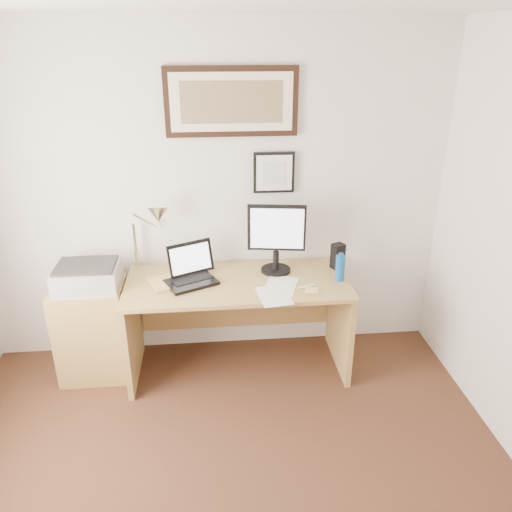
{
  "coord_description": "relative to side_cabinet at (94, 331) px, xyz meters",
  "views": [
    {
      "loc": [
        -0.02,
        -1.57,
        2.37
      ],
      "look_at": [
        0.27,
        1.43,
        1.03
      ],
      "focal_mm": 35.0,
      "sensor_mm": 36.0,
      "label": 1
    }
  ],
  "objects": [
    {
      "name": "bottle_cap",
      "position": [
        1.8,
        -0.1,
        0.58
      ],
      "size": [
        0.03,
        0.03,
        0.02
      ],
      "primitive_type": "cylinder",
      "color": "#0C53A3",
      "rests_on": "water_bottle"
    },
    {
      "name": "lcd_monitor",
      "position": [
        1.37,
        0.08,
        0.68
      ],
      "size": [
        0.42,
        0.22,
        0.52
      ],
      "color": "black",
      "rests_on": "desk"
    },
    {
      "name": "desk_lamp",
      "position": [
        0.51,
        0.13,
        0.82
      ],
      "size": [
        0.29,
        0.27,
        0.53
      ],
      "color": "silver",
      "rests_on": "desk"
    },
    {
      "name": "printer",
      "position": [
        0.02,
        -0.01,
        0.45
      ],
      "size": [
        0.44,
        0.34,
        0.18
      ],
      "color": "#A9A9AB",
      "rests_on": "side_cabinet"
    },
    {
      "name": "picture_small",
      "position": [
        1.37,
        0.29,
        1.09
      ],
      "size": [
        0.3,
        0.03,
        0.3
      ],
      "color": "black",
      "rests_on": "wall_back"
    },
    {
      "name": "paper_sheet_b",
      "position": [
        1.37,
        -0.16,
        0.39
      ],
      "size": [
        0.3,
        0.36,
        0.0
      ],
      "primitive_type": "cube",
      "rotation": [
        0.0,
        0.0,
        -0.31
      ],
      "color": "white",
      "rests_on": "desk"
    },
    {
      "name": "laptop",
      "position": [
        0.74,
        -0.01,
        0.44
      ],
      "size": [
        0.41,
        0.42,
        0.26
      ],
      "color": "black",
      "rests_on": "desk"
    },
    {
      "name": "wall_back",
      "position": [
        0.92,
        0.32,
        0.89
      ],
      "size": [
        3.5,
        0.02,
        2.5
      ],
      "primitive_type": "cube",
      "color": "white",
      "rests_on": "ground"
    },
    {
      "name": "speaker",
      "position": [
        1.84,
        0.1,
        0.48
      ],
      "size": [
        0.11,
        0.1,
        0.19
      ],
      "primitive_type": "cube",
      "rotation": [
        0.0,
        0.0,
        0.43
      ],
      "color": "black",
      "rests_on": "desk"
    },
    {
      "name": "paper_sheet_a",
      "position": [
        1.3,
        -0.3,
        0.39
      ],
      "size": [
        0.24,
        0.31,
        0.0
      ],
      "primitive_type": "cube",
      "rotation": [
        0.0,
        0.0,
        0.12
      ],
      "color": "white",
      "rests_on": "desk"
    },
    {
      "name": "marker_pen",
      "position": [
        1.54,
        -0.2,
        0.39
      ],
      "size": [
        0.14,
        0.06,
        0.02
      ],
      "primitive_type": "cylinder",
      "rotation": [
        0.0,
        1.57,
        0.35
      ],
      "color": "white",
      "rests_on": "desk"
    },
    {
      "name": "side_cabinet",
      "position": [
        0.0,
        0.0,
        0.0
      ],
      "size": [
        0.5,
        0.4,
        0.73
      ],
      "primitive_type": "cube",
      "color": "#A48144",
      "rests_on": "floor"
    },
    {
      "name": "sticky_pad",
      "position": [
        1.57,
        -0.26,
        0.39
      ],
      "size": [
        0.1,
        0.1,
        0.01
      ],
      "primitive_type": "cube",
      "rotation": [
        0.0,
        0.0,
        -0.13
      ],
      "color": "#E2C66B",
      "rests_on": "desk"
    },
    {
      "name": "picture_large",
      "position": [
        1.07,
        0.29,
        1.59
      ],
      "size": [
        0.92,
        0.04,
        0.47
      ],
      "color": "black",
      "rests_on": "wall_back"
    },
    {
      "name": "water_bottle",
      "position": [
        1.8,
        -0.1,
        0.48
      ],
      "size": [
        0.07,
        0.07,
        0.19
      ],
      "primitive_type": "cylinder",
      "color": "#0C53A3",
      "rests_on": "desk"
    },
    {
      "name": "book",
      "position": [
        0.46,
        -0.08,
        0.39
      ],
      "size": [
        0.25,
        0.29,
        0.02
      ],
      "primitive_type": "imported",
      "rotation": [
        0.0,
        0.0,
        0.37
      ],
      "color": "#D1BE62",
      "rests_on": "desk"
    },
    {
      "name": "desk",
      "position": [
        1.07,
        0.04,
        0.15
      ],
      "size": [
        1.6,
        0.7,
        0.75
      ],
      "color": "#A48144",
      "rests_on": "floor"
    }
  ]
}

